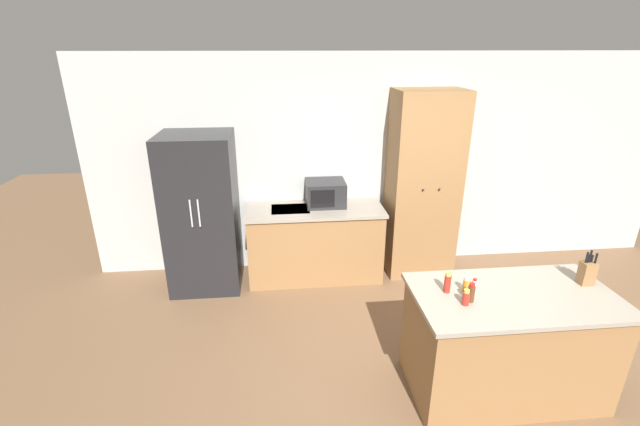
% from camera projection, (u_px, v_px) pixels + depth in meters
% --- Properties ---
extents(ground_plane, '(14.00, 14.00, 0.00)m').
position_uv_depth(ground_plane, '(449.00, 387.00, 3.57)').
color(ground_plane, brown).
extents(wall_back, '(7.20, 0.06, 2.60)m').
position_uv_depth(wall_back, '(389.00, 164.00, 5.25)').
color(wall_back, '#B2B2AD').
rests_on(wall_back, ground_plane).
extents(refrigerator, '(0.78, 0.76, 1.79)m').
position_uv_depth(refrigerator, '(202.00, 213.00, 4.82)').
color(refrigerator, black).
rests_on(refrigerator, ground_plane).
extents(back_counter, '(1.61, 0.68, 0.89)m').
position_uv_depth(back_counter, '(315.00, 242.00, 5.15)').
color(back_counter, olive).
rests_on(back_counter, ground_plane).
extents(pantry_cabinet, '(0.78, 0.58, 2.21)m').
position_uv_depth(pantry_cabinet, '(423.00, 186.00, 5.06)').
color(pantry_cabinet, olive).
rests_on(pantry_cabinet, ground_plane).
extents(kitchen_island, '(1.54, 0.82, 0.90)m').
position_uv_depth(kitchen_island, '(506.00, 343.00, 3.40)').
color(kitchen_island, olive).
rests_on(kitchen_island, ground_plane).
extents(microwave, '(0.46, 0.40, 0.29)m').
position_uv_depth(microwave, '(325.00, 193.00, 5.04)').
color(microwave, '#232326').
rests_on(microwave, back_counter).
extents(knife_block, '(0.10, 0.09, 0.29)m').
position_uv_depth(knife_block, '(587.00, 272.00, 3.35)').
color(knife_block, olive).
rests_on(knife_block, kitchen_island).
extents(spice_bottle_tall_dark, '(0.05, 0.05, 0.15)m').
position_uv_depth(spice_bottle_tall_dark, '(471.00, 293.00, 3.13)').
color(spice_bottle_tall_dark, '#563319').
rests_on(spice_bottle_tall_dark, kitchen_island).
extents(spice_bottle_short_red, '(0.05, 0.05, 0.12)m').
position_uv_depth(spice_bottle_short_red, '(466.00, 298.00, 3.09)').
color(spice_bottle_short_red, '#B2281E').
rests_on(spice_bottle_short_red, kitchen_island).
extents(spice_bottle_amber_oil, '(0.05, 0.05, 0.17)m').
position_uv_depth(spice_bottle_amber_oil, '(447.00, 283.00, 3.24)').
color(spice_bottle_amber_oil, '#B2281E').
rests_on(spice_bottle_amber_oil, kitchen_island).
extents(spice_bottle_green_herb, '(0.05, 0.05, 0.12)m').
position_uv_depth(spice_bottle_green_herb, '(466.00, 285.00, 3.26)').
color(spice_bottle_green_herb, orange).
rests_on(spice_bottle_green_herb, kitchen_island).
extents(spice_bottle_pale_salt, '(0.04, 0.04, 0.08)m').
position_uv_depth(spice_bottle_pale_salt, '(474.00, 284.00, 3.31)').
color(spice_bottle_pale_salt, beige).
rests_on(spice_bottle_pale_salt, kitchen_island).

